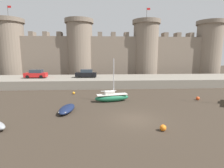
# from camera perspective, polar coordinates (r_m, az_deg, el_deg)

# --- Properties ---
(ground_plane) EXTENTS (160.00, 160.00, 0.00)m
(ground_plane) POSITION_cam_1_polar(r_m,az_deg,el_deg) (16.74, 7.44, -11.36)
(ground_plane) COLOR #382D23
(quay_road) EXTENTS (63.25, 10.00, 1.52)m
(quay_road) POSITION_cam_1_polar(r_m,az_deg,el_deg) (35.28, 1.57, 1.05)
(quay_road) COLOR gray
(quay_road) RESTS_ON ground
(castle) EXTENTS (58.40, 7.15, 17.72)m
(castle) POSITION_cam_1_polar(r_m,az_deg,el_deg) (46.12, 0.38, 10.38)
(castle) COLOR #7A6B5B
(castle) RESTS_ON ground
(sailboat_midflat_right) EXTENTS (4.58, 2.02, 5.50)m
(sailboat_midflat_right) POSITION_cam_1_polar(r_m,az_deg,el_deg) (22.49, -0.04, -4.30)
(sailboat_midflat_right) COLOR #1E6B47
(sailboat_midflat_right) RESTS_ON ground
(rowboat_near_channel_left) EXTENTS (1.77, 3.53, 0.65)m
(rowboat_near_channel_left) POSITION_cam_1_polar(r_m,az_deg,el_deg) (19.11, -14.54, -7.85)
(rowboat_near_channel_left) COLOR #141E3D
(rowboat_near_channel_left) RESTS_ON ground
(mooring_buoy_mid_mud) EXTENTS (0.51, 0.51, 0.51)m
(mooring_buoy_mid_mud) POSITION_cam_1_polar(r_m,az_deg,el_deg) (14.74, 16.31, -13.57)
(mooring_buoy_mid_mud) COLOR orange
(mooring_buoy_mid_mud) RESTS_ON ground
(mooring_buoy_near_channel) EXTENTS (0.48, 0.48, 0.48)m
(mooring_buoy_near_channel) POSITION_cam_1_polar(r_m,az_deg,el_deg) (25.89, 26.21, -4.22)
(mooring_buoy_near_channel) COLOR #E04C1E
(mooring_buoy_near_channel) RESTS_ON ground
(mooring_buoy_near_shore) EXTENTS (0.38, 0.38, 0.38)m
(mooring_buoy_near_shore) POSITION_cam_1_polar(r_m,az_deg,el_deg) (27.34, -12.39, -2.87)
(mooring_buoy_near_shore) COLOR orange
(mooring_buoy_near_shore) RESTS_ON ground
(car_quay_centre_west) EXTENTS (4.13, 1.93, 1.62)m
(car_quay_centre_west) POSITION_cam_1_polar(r_m,az_deg,el_deg) (36.78, -23.57, 3.02)
(car_quay_centre_west) COLOR red
(car_quay_centre_west) RESTS_ON quay_road
(car_quay_west) EXTENTS (4.13, 1.93, 1.62)m
(car_quay_west) POSITION_cam_1_polar(r_m,az_deg,el_deg) (34.93, -8.43, 3.41)
(car_quay_west) COLOR black
(car_quay_west) RESTS_ON quay_road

